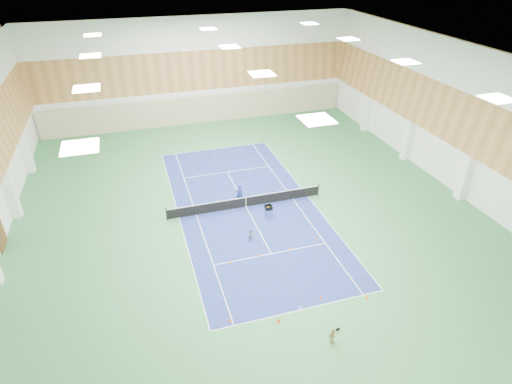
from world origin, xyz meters
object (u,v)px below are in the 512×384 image
Objects in this scene: tennis_net at (246,201)px; child_apron at (332,336)px; child_court at (251,235)px; ball_cart at (268,211)px; coach at (239,194)px.

tennis_net reaches higher than child_apron.
child_court is 0.92× the size of child_apron.
ball_cart is (1.32, -1.83, -0.06)m from tennis_net.
tennis_net is 2.26m from ball_cart.
coach is (-0.33, 0.80, 0.31)m from tennis_net.
tennis_net is 7.43× the size of coach.
coach is at bearing 58.21° from child_court.
coach reaches higher than child_apron.
ball_cart is (2.19, 2.65, -0.01)m from child_court.
child_court is at bearing 72.72° from coach.
tennis_net is 0.92m from coach.
child_court is 10.22m from child_apron.
ball_cart is at bearing 110.53° from coach.
tennis_net is 12.97× the size of child_court.
tennis_net is at bearing 100.76° from coach.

